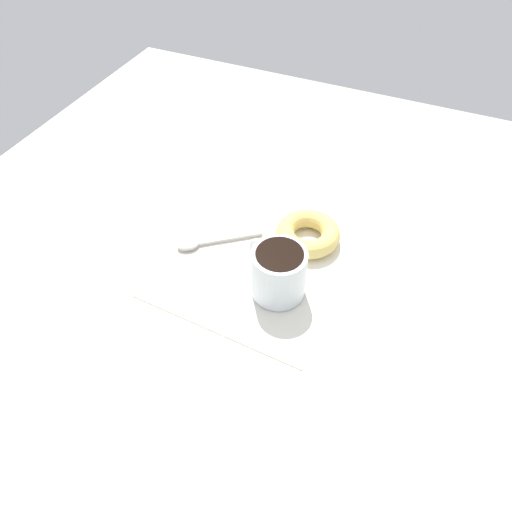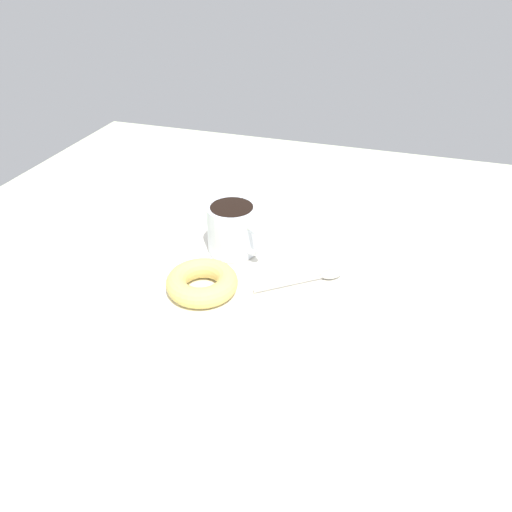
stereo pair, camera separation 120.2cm
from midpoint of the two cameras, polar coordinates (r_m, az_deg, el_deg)
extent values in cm
cube|color=beige|center=(53.18, 2.91, -52.48)|extent=(120.00, 120.00, 2.00)
cube|color=white|center=(52.27, 4.95, -50.20)|extent=(29.96, 29.96, 0.30)
cylinder|color=silver|center=(48.94, -1.63, -43.93)|extent=(8.12, 8.12, 8.02)
cylinder|color=black|center=(45.23, -1.73, -42.85)|extent=(6.92, 6.92, 0.60)
torus|color=silver|center=(48.32, 3.51, -47.79)|extent=(3.54, 5.09, 5.39)
torus|color=#E5C66B|center=(50.41, -10.58, -56.93)|extent=(10.63, 10.63, 3.09)
ellipsoid|color=#B7B2A8|center=(53.36, 25.22, -50.42)|extent=(4.09, 4.32, 0.90)
cylinder|color=#B7B2A8|center=(52.04, 15.40, -54.83)|extent=(7.43, 9.54, 0.56)
camera|label=1|loc=(0.60, -3.58, 39.66)|focal=35.00mm
camera|label=2|loc=(0.60, 176.42, -39.66)|focal=35.00mm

